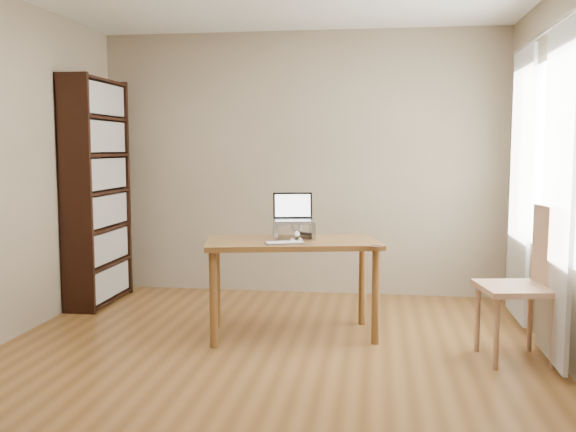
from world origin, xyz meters
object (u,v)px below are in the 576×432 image
(keyboard, at_px, (284,243))
(chair, at_px, (529,278))
(laptop, at_px, (295,214))
(cat, at_px, (296,231))
(desk, at_px, (293,254))
(bookshelf, at_px, (97,192))

(keyboard, relative_size, chair, 0.29)
(laptop, relative_size, keyboard, 1.12)
(cat, distance_m, chair, 1.75)
(desk, bearing_deg, laptop, 78.22)
(bookshelf, height_order, desk, bookshelf)
(keyboard, bearing_deg, cat, 61.42)
(keyboard, xyz_separation_m, cat, (0.04, 0.33, 0.05))
(desk, height_order, laptop, laptop)
(cat, bearing_deg, bookshelf, 147.28)
(bookshelf, bearing_deg, chair, -18.29)
(bookshelf, distance_m, keyboard, 2.20)
(desk, height_order, chair, chair)
(laptop, bearing_deg, cat, -78.98)
(bookshelf, distance_m, cat, 2.10)
(desk, relative_size, keyboard, 4.57)
(laptop, relative_size, cat, 0.74)
(laptop, xyz_separation_m, cat, (0.01, -0.02, -0.13))
(bookshelf, bearing_deg, keyboard, -28.46)
(bookshelf, xyz_separation_m, cat, (1.96, -0.71, -0.24))
(cat, xyz_separation_m, chair, (1.66, -0.49, -0.23))
(desk, bearing_deg, bookshelf, 145.41)
(bookshelf, bearing_deg, laptop, -19.35)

